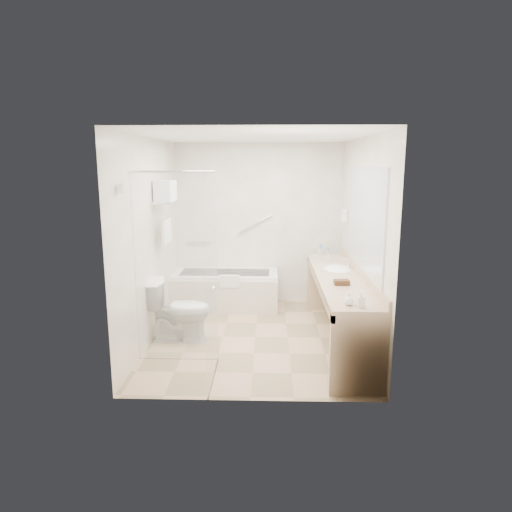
{
  "coord_description": "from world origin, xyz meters",
  "views": [
    {
      "loc": [
        0.17,
        -5.52,
        2.19
      ],
      "look_at": [
        0.0,
        0.3,
        1.0
      ],
      "focal_mm": 32.0,
      "sensor_mm": 36.0,
      "label": 1
    }
  ],
  "objects_px": {
    "bathtub": "(225,290)",
    "amenity_basket": "(342,282)",
    "toilet": "(179,310)",
    "water_bottle_left": "(320,254)",
    "vanity_counter": "(339,293)"
  },
  "relations": [
    {
      "from": "toilet",
      "to": "vanity_counter",
      "type": "bearing_deg",
      "value": -92.28
    },
    {
      "from": "vanity_counter",
      "to": "water_bottle_left",
      "type": "bearing_deg",
      "value": 97.98
    },
    {
      "from": "amenity_basket",
      "to": "water_bottle_left",
      "type": "bearing_deg",
      "value": 93.99
    },
    {
      "from": "toilet",
      "to": "amenity_basket",
      "type": "bearing_deg",
      "value": -103.95
    },
    {
      "from": "amenity_basket",
      "to": "toilet",
      "type": "bearing_deg",
      "value": 166.98
    },
    {
      "from": "bathtub",
      "to": "water_bottle_left",
      "type": "height_order",
      "value": "water_bottle_left"
    },
    {
      "from": "bathtub",
      "to": "toilet",
      "type": "distance_m",
      "value": 1.42
    },
    {
      "from": "bathtub",
      "to": "amenity_basket",
      "type": "height_order",
      "value": "amenity_basket"
    },
    {
      "from": "bathtub",
      "to": "amenity_basket",
      "type": "distance_m",
      "value": 2.4
    },
    {
      "from": "vanity_counter",
      "to": "water_bottle_left",
      "type": "distance_m",
      "value": 0.99
    },
    {
      "from": "bathtub",
      "to": "toilet",
      "type": "height_order",
      "value": "toilet"
    },
    {
      "from": "toilet",
      "to": "bathtub",
      "type": "bearing_deg",
      "value": -19.48
    },
    {
      "from": "toilet",
      "to": "water_bottle_left",
      "type": "relative_size",
      "value": 4.07
    },
    {
      "from": "vanity_counter",
      "to": "toilet",
      "type": "xyz_separation_m",
      "value": [
        -1.97,
        0.05,
        -0.26
      ]
    },
    {
      "from": "water_bottle_left",
      "to": "amenity_basket",
      "type": "bearing_deg",
      "value": -86.01
    }
  ]
}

